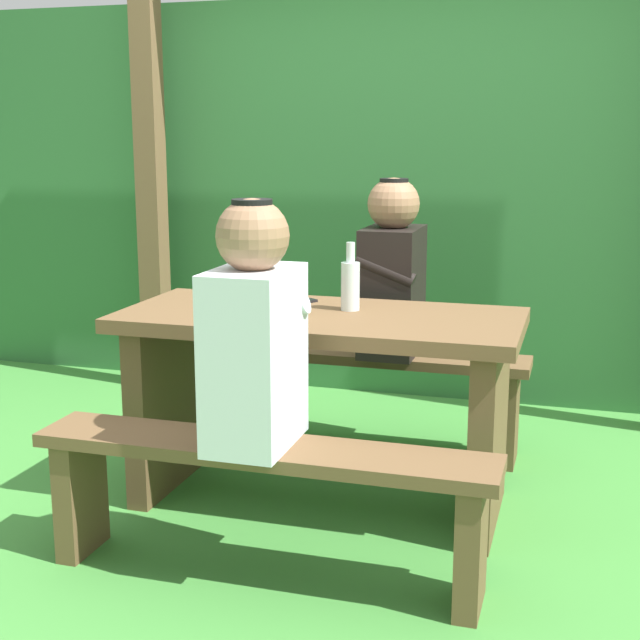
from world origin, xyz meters
TOP-DOWN VIEW (x-y plane):
  - ground_plane at (0.00, 0.00)m, footprint 12.00×12.00m
  - hedge_backdrop at (0.00, 1.96)m, footprint 6.40×1.08m
  - pergola_post_left at (-1.26, 1.21)m, footprint 0.12×0.12m
  - picnic_table at (0.00, 0.00)m, footprint 1.40×0.64m
  - bench_near at (0.00, -0.60)m, footprint 1.40×0.24m
  - bench_far at (0.00, 0.60)m, footprint 1.40×0.24m
  - person_white_shirt at (-0.02, -0.59)m, footprint 0.25×0.35m
  - person_black_coat at (0.13, 0.59)m, footprint 0.25×0.35m
  - drinking_glass at (-0.06, -0.07)m, footprint 0.07×0.07m
  - bottle_left at (0.09, 0.08)m, footprint 0.07×0.07m
  - cell_phone at (-0.13, 0.16)m, footprint 0.13×0.16m

SIDE VIEW (x-z plane):
  - ground_plane at x=0.00m, z-range 0.00..0.00m
  - bench_near at x=0.00m, z-range 0.09..0.52m
  - bench_far at x=0.00m, z-range 0.09..0.52m
  - picnic_table at x=0.00m, z-range 0.13..0.83m
  - cell_phone at x=-0.13m, z-range 0.70..0.71m
  - drinking_glass at x=-0.06m, z-range 0.70..0.80m
  - person_white_shirt at x=-0.02m, z-range 0.40..1.12m
  - person_black_coat at x=0.13m, z-range 0.40..1.12m
  - bottle_left at x=0.09m, z-range 0.68..0.92m
  - hedge_backdrop at x=0.00m, z-range 0.00..1.97m
  - pergola_post_left at x=-1.26m, z-range 0.00..2.10m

